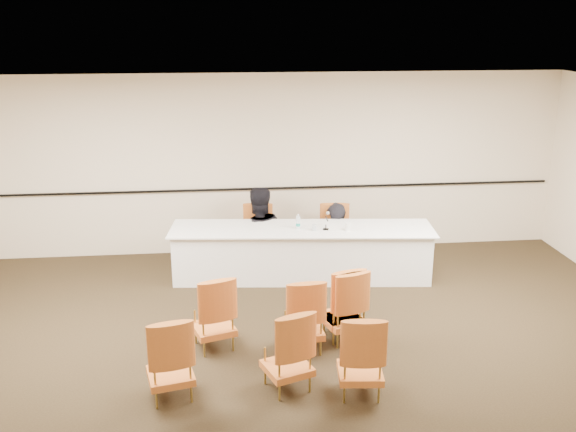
{
  "coord_description": "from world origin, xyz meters",
  "views": [
    {
      "loc": [
        -0.69,
        -6.39,
        3.86
      ],
      "look_at": [
        0.25,
        2.6,
        1.03
      ],
      "focal_mm": 40.0,
      "sensor_mm": 36.0,
      "label": 1
    }
  ],
  "objects_px": {
    "aud_chair_front_left": "(213,312)",
    "aud_chair_front_mid": "(303,314)",
    "drinking_glass": "(314,227)",
    "coffee_cup": "(348,227)",
    "aud_chair_extra": "(344,304)",
    "panel_table": "(302,253)",
    "water_bottle": "(298,222)",
    "panelist_main_chair": "(335,235)",
    "aud_chair_back_mid": "(287,349)",
    "panelist_main": "(335,250)",
    "microphone": "(326,222)",
    "aud_chair_back_left": "(169,356)",
    "aud_chair_back_right": "(361,354)",
    "panelist_second": "(258,241)",
    "aud_chair_front_right": "(341,301)",
    "panelist_second_chair": "(258,236)"
  },
  "relations": [
    {
      "from": "aud_chair_front_left",
      "to": "aud_chair_front_mid",
      "type": "bearing_deg",
      "value": -26.84
    },
    {
      "from": "aud_chair_front_right",
      "to": "aud_chair_back_right",
      "type": "distance_m",
      "value": 1.29
    },
    {
      "from": "panelist_main",
      "to": "aud_chair_back_right",
      "type": "relative_size",
      "value": 1.69
    },
    {
      "from": "microphone",
      "to": "aud_chair_back_left",
      "type": "xyz_separation_m",
      "value": [
        -2.12,
        -2.97,
        -0.45
      ]
    },
    {
      "from": "panel_table",
      "to": "aud_chair_front_left",
      "type": "distance_m",
      "value": 2.47
    },
    {
      "from": "water_bottle",
      "to": "panel_table",
      "type": "bearing_deg",
      "value": 14.83
    },
    {
      "from": "panelist_main",
      "to": "aud_chair_front_mid",
      "type": "relative_size",
      "value": 1.69
    },
    {
      "from": "panelist_main",
      "to": "aud_chair_extra",
      "type": "bearing_deg",
      "value": 85.36
    },
    {
      "from": "panelist_main_chair",
      "to": "microphone",
      "type": "xyz_separation_m",
      "value": [
        -0.26,
        -0.64,
        0.45
      ]
    },
    {
      "from": "coffee_cup",
      "to": "aud_chair_back_mid",
      "type": "xyz_separation_m",
      "value": [
        -1.2,
        -2.87,
        -0.38
      ]
    },
    {
      "from": "drinking_glass",
      "to": "coffee_cup",
      "type": "xyz_separation_m",
      "value": [
        0.49,
        -0.06,
        0.01
      ]
    },
    {
      "from": "aud_chair_back_mid",
      "to": "panelist_main",
      "type": "bearing_deg",
      "value": 51.86
    },
    {
      "from": "aud_chair_front_left",
      "to": "aud_chair_back_left",
      "type": "distance_m",
      "value": 1.11
    },
    {
      "from": "panelist_main_chair",
      "to": "aud_chair_extra",
      "type": "bearing_deg",
      "value": -92.0
    },
    {
      "from": "coffee_cup",
      "to": "aud_chair_back_left",
      "type": "xyz_separation_m",
      "value": [
        -2.44,
        -2.89,
        -0.38
      ]
    },
    {
      "from": "aud_chair_back_right",
      "to": "aud_chair_extra",
      "type": "height_order",
      "value": "same"
    },
    {
      "from": "panelist_second",
      "to": "drinking_glass",
      "type": "distance_m",
      "value": 1.22
    },
    {
      "from": "panel_table",
      "to": "panelist_main",
      "type": "relative_size",
      "value": 2.47
    },
    {
      "from": "microphone",
      "to": "coffee_cup",
      "type": "height_order",
      "value": "microphone"
    },
    {
      "from": "water_bottle",
      "to": "aud_chair_front_mid",
      "type": "distance_m",
      "value": 2.28
    },
    {
      "from": "panelist_main_chair",
      "to": "aud_chair_back_mid",
      "type": "relative_size",
      "value": 1.0
    },
    {
      "from": "microphone",
      "to": "panelist_second_chair",
      "type": "bearing_deg",
      "value": 162.06
    },
    {
      "from": "coffee_cup",
      "to": "aud_chair_extra",
      "type": "relative_size",
      "value": 0.13
    },
    {
      "from": "panelist_second_chair",
      "to": "microphone",
      "type": "bearing_deg",
      "value": -32.36
    },
    {
      "from": "coffee_cup",
      "to": "aud_chair_extra",
      "type": "distance_m",
      "value": 1.91
    },
    {
      "from": "drinking_glass",
      "to": "coffee_cup",
      "type": "height_order",
      "value": "coffee_cup"
    },
    {
      "from": "panelist_second_chair",
      "to": "water_bottle",
      "type": "xyz_separation_m",
      "value": [
        0.58,
        -0.66,
        0.43
      ]
    },
    {
      "from": "aud_chair_front_mid",
      "to": "aud_chair_extra",
      "type": "bearing_deg",
      "value": 17.19
    },
    {
      "from": "panelist_main",
      "to": "drinking_glass",
      "type": "bearing_deg",
      "value": 59.29
    },
    {
      "from": "panelist_main",
      "to": "panelist_second",
      "type": "distance_m",
      "value": 1.26
    },
    {
      "from": "coffee_cup",
      "to": "aud_chair_back_left",
      "type": "distance_m",
      "value": 3.8
    },
    {
      "from": "panel_table",
      "to": "aud_chair_front_left",
      "type": "xyz_separation_m",
      "value": [
        -1.33,
        -2.08,
        0.08
      ]
    },
    {
      "from": "drinking_glass",
      "to": "aud_chair_extra",
      "type": "relative_size",
      "value": 0.11
    },
    {
      "from": "panelist_second_chair",
      "to": "aud_chair_back_left",
      "type": "relative_size",
      "value": 1.0
    },
    {
      "from": "panelist_main",
      "to": "aud_chair_back_mid",
      "type": "distance_m",
      "value": 3.78
    },
    {
      "from": "panelist_second",
      "to": "aud_chair_front_left",
      "type": "xyz_separation_m",
      "value": [
        -0.7,
        -2.72,
        0.1
      ]
    },
    {
      "from": "aud_chair_front_left",
      "to": "aud_chair_back_mid",
      "type": "relative_size",
      "value": 1.0
    },
    {
      "from": "aud_chair_front_left",
      "to": "microphone",
      "type": "bearing_deg",
      "value": 31.63
    },
    {
      "from": "panelist_second",
      "to": "aud_chair_back_mid",
      "type": "relative_size",
      "value": 1.91
    },
    {
      "from": "aud_chair_extra",
      "to": "panel_table",
      "type": "bearing_deg",
      "value": 79.78
    },
    {
      "from": "panel_table",
      "to": "aud_chair_front_mid",
      "type": "xyz_separation_m",
      "value": [
        -0.27,
        -2.25,
        0.08
      ]
    },
    {
      "from": "panelist_second",
      "to": "aud_chair_front_left",
      "type": "height_order",
      "value": "panelist_second"
    },
    {
      "from": "aud_chair_front_mid",
      "to": "aud_chair_back_mid",
      "type": "relative_size",
      "value": 1.0
    },
    {
      "from": "aud_chair_front_right",
      "to": "aud_chair_front_left",
      "type": "bearing_deg",
      "value": 167.87
    },
    {
      "from": "panelist_main_chair",
      "to": "aud_chair_extra",
      "type": "distance_m",
      "value": 2.58
    },
    {
      "from": "panel_table",
      "to": "aud_chair_back_left",
      "type": "distance_m",
      "value": 3.57
    },
    {
      "from": "drinking_glass",
      "to": "aud_chair_front_left",
      "type": "height_order",
      "value": "aud_chair_front_left"
    },
    {
      "from": "coffee_cup",
      "to": "aud_chair_back_mid",
      "type": "distance_m",
      "value": 3.13
    },
    {
      "from": "microphone",
      "to": "aud_chair_extra",
      "type": "relative_size",
      "value": 0.27
    },
    {
      "from": "aud_chair_back_left",
      "to": "aud_chair_back_right",
      "type": "height_order",
      "value": "same"
    }
  ]
}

